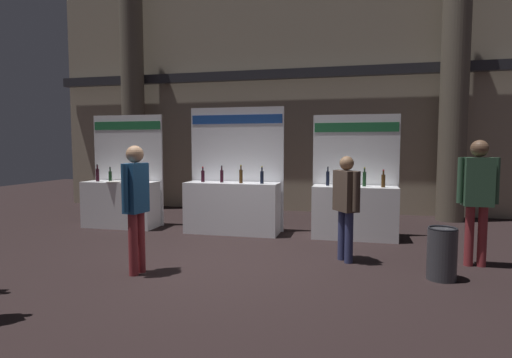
{
  "coord_description": "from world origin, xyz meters",
  "views": [
    {
      "loc": [
        1.87,
        -5.68,
        1.74
      ],
      "look_at": [
        0.26,
        1.05,
        1.19
      ],
      "focal_mm": 28.82,
      "sensor_mm": 36.0,
      "label": 1
    }
  ],
  "objects_px": {
    "exhibitor_booth_1": "(233,202)",
    "visitor_3": "(346,199)",
    "exhibitor_booth_2": "(354,207)",
    "visitor_5": "(478,190)",
    "exhibitor_booth_0": "(122,199)",
    "trash_bin": "(442,253)",
    "visitor_6": "(136,199)"
  },
  "relations": [
    {
      "from": "visitor_3",
      "to": "visitor_6",
      "type": "height_order",
      "value": "visitor_6"
    },
    {
      "from": "exhibitor_booth_1",
      "to": "visitor_5",
      "type": "bearing_deg",
      "value": -19.08
    },
    {
      "from": "exhibitor_booth_2",
      "to": "visitor_5",
      "type": "bearing_deg",
      "value": -41.06
    },
    {
      "from": "trash_bin",
      "to": "visitor_3",
      "type": "relative_size",
      "value": 0.43
    },
    {
      "from": "exhibitor_booth_0",
      "to": "visitor_6",
      "type": "relative_size",
      "value": 1.38
    },
    {
      "from": "exhibitor_booth_1",
      "to": "visitor_3",
      "type": "bearing_deg",
      "value": -35.44
    },
    {
      "from": "visitor_5",
      "to": "visitor_6",
      "type": "bearing_deg",
      "value": -162.24
    },
    {
      "from": "trash_bin",
      "to": "visitor_6",
      "type": "bearing_deg",
      "value": -170.02
    },
    {
      "from": "exhibitor_booth_2",
      "to": "visitor_3",
      "type": "xyz_separation_m",
      "value": [
        -0.13,
        -1.68,
        0.35
      ]
    },
    {
      "from": "exhibitor_booth_0",
      "to": "visitor_3",
      "type": "relative_size",
      "value": 1.52
    },
    {
      "from": "visitor_6",
      "to": "trash_bin",
      "type": "bearing_deg",
      "value": 109.65
    },
    {
      "from": "exhibitor_booth_1",
      "to": "visitor_6",
      "type": "bearing_deg",
      "value": -99.86
    },
    {
      "from": "visitor_3",
      "to": "visitor_6",
      "type": "bearing_deg",
      "value": 81.21
    },
    {
      "from": "exhibitor_booth_2",
      "to": "visitor_3",
      "type": "distance_m",
      "value": 1.72
    },
    {
      "from": "exhibitor_booth_1",
      "to": "exhibitor_booth_2",
      "type": "relative_size",
      "value": 1.08
    },
    {
      "from": "exhibitor_booth_0",
      "to": "exhibitor_booth_2",
      "type": "relative_size",
      "value": 1.03
    },
    {
      "from": "exhibitor_booth_1",
      "to": "trash_bin",
      "type": "height_order",
      "value": "exhibitor_booth_1"
    },
    {
      "from": "visitor_3",
      "to": "visitor_5",
      "type": "bearing_deg",
      "value": -118.01
    },
    {
      "from": "exhibitor_booth_2",
      "to": "exhibitor_booth_1",
      "type": "bearing_deg",
      "value": -178.17
    },
    {
      "from": "trash_bin",
      "to": "visitor_5",
      "type": "distance_m",
      "value": 1.24
    },
    {
      "from": "visitor_5",
      "to": "exhibitor_booth_2",
      "type": "bearing_deg",
      "value": 138.98
    },
    {
      "from": "exhibitor_booth_0",
      "to": "trash_bin",
      "type": "xyz_separation_m",
      "value": [
        6.0,
        -2.21,
        -0.26
      ]
    },
    {
      "from": "exhibitor_booth_1",
      "to": "visitor_5",
      "type": "xyz_separation_m",
      "value": [
        4.09,
        -1.41,
        0.48
      ]
    },
    {
      "from": "exhibitor_booth_0",
      "to": "visitor_3",
      "type": "height_order",
      "value": "exhibitor_booth_0"
    },
    {
      "from": "exhibitor_booth_0",
      "to": "exhibitor_booth_2",
      "type": "bearing_deg",
      "value": 0.49
    },
    {
      "from": "visitor_3",
      "to": "visitor_6",
      "type": "xyz_separation_m",
      "value": [
        -2.75,
        -1.28,
        0.08
      ]
    },
    {
      "from": "visitor_3",
      "to": "visitor_5",
      "type": "height_order",
      "value": "visitor_5"
    },
    {
      "from": "exhibitor_booth_1",
      "to": "trash_bin",
      "type": "bearing_deg",
      "value": -31.96
    },
    {
      "from": "exhibitor_booth_1",
      "to": "visitor_5",
      "type": "distance_m",
      "value": 4.36
    },
    {
      "from": "exhibitor_booth_2",
      "to": "visitor_5",
      "type": "distance_m",
      "value": 2.33
    },
    {
      "from": "trash_bin",
      "to": "visitor_5",
      "type": "xyz_separation_m",
      "value": [
        0.6,
        0.76,
        0.77
      ]
    },
    {
      "from": "exhibitor_booth_1",
      "to": "visitor_6",
      "type": "relative_size",
      "value": 1.45
    }
  ]
}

